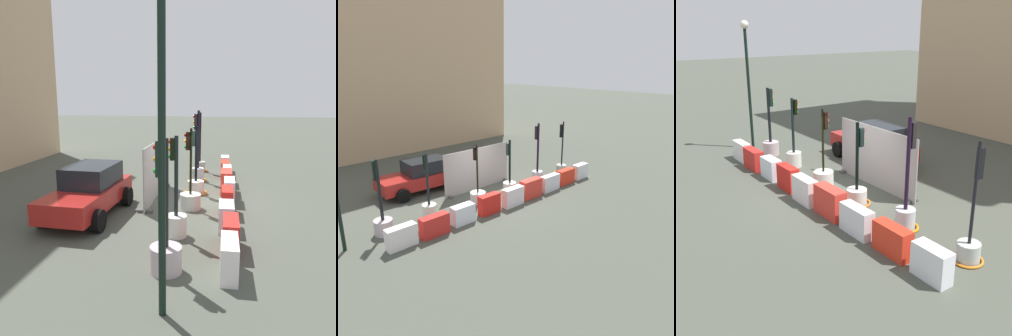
# 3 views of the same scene
# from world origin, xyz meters

# --- Properties ---
(ground_plane) EXTENTS (120.00, 120.00, 0.00)m
(ground_plane) POSITION_xyz_m (0.00, 0.00, 0.00)
(ground_plane) COLOR #494D42
(traffic_light_0) EXTENTS (0.71, 0.71, 2.95)m
(traffic_light_0) POSITION_xyz_m (-5.41, 0.21, 0.57)
(traffic_light_0) COLOR #B9A6AC
(traffic_light_0) RESTS_ON ground_plane
(traffic_light_1) EXTENTS (0.60, 0.60, 2.78)m
(traffic_light_1) POSITION_xyz_m (-3.39, 0.26, 0.56)
(traffic_light_1) COLOR silver
(traffic_light_1) RESTS_ON ground_plane
(traffic_light_2) EXTENTS (0.72, 0.72, 2.77)m
(traffic_light_2) POSITION_xyz_m (-0.94, 0.10, 0.45)
(traffic_light_2) COLOR silver
(traffic_light_2) RESTS_ON ground_plane
(traffic_light_3) EXTENTS (0.92, 0.92, 2.68)m
(traffic_light_3) POSITION_xyz_m (1.07, 0.07, 0.42)
(traffic_light_3) COLOR silver
(traffic_light_3) RESTS_ON ground_plane
(traffic_light_4) EXTENTS (0.82, 0.82, 3.21)m
(traffic_light_4) POSITION_xyz_m (3.22, 0.15, 0.58)
(traffic_light_4) COLOR silver
(traffic_light_4) RESTS_ON ground_plane
(traffic_light_5) EXTENTS (0.78, 0.78, 3.04)m
(traffic_light_5) POSITION_xyz_m (5.39, 0.20, 0.48)
(traffic_light_5) COLOR #AEB4AE
(traffic_light_5) RESTS_ON ground_plane
(construction_barrier_0) EXTENTS (1.10, 0.37, 0.81)m
(construction_barrier_0) POSITION_xyz_m (-5.36, -1.15, 0.40)
(construction_barrier_0) COLOR white
(construction_barrier_0) RESTS_ON ground_plane
(construction_barrier_1) EXTENTS (1.13, 0.39, 0.81)m
(construction_barrier_1) POSITION_xyz_m (-4.05, -1.21, 0.40)
(construction_barrier_1) COLOR red
(construction_barrier_1) RESTS_ON ground_plane
(construction_barrier_2) EXTENTS (0.98, 0.43, 0.78)m
(construction_barrier_2) POSITION_xyz_m (-2.67, -1.11, 0.39)
(construction_barrier_2) COLOR white
(construction_barrier_2) RESTS_ON ground_plane
(construction_barrier_3) EXTENTS (1.01, 0.36, 0.86)m
(construction_barrier_3) POSITION_xyz_m (-1.29, -1.14, 0.43)
(construction_barrier_3) COLOR red
(construction_barrier_3) RESTS_ON ground_plane
(construction_barrier_4) EXTENTS (1.08, 0.38, 0.85)m
(construction_barrier_4) POSITION_xyz_m (0.03, -1.24, 0.43)
(construction_barrier_4) COLOR white
(construction_barrier_4) RESTS_ON ground_plane
(construction_barrier_5) EXTENTS (1.16, 0.43, 0.91)m
(construction_barrier_5) POSITION_xyz_m (1.33, -1.13, 0.45)
(construction_barrier_5) COLOR red
(construction_barrier_5) RESTS_ON ground_plane
(construction_barrier_6) EXTENTS (1.14, 0.38, 0.81)m
(construction_barrier_6) POSITION_xyz_m (2.71, -1.18, 0.41)
(construction_barrier_6) COLOR silver
(construction_barrier_6) RESTS_ON ground_plane
(construction_barrier_7) EXTENTS (1.14, 0.39, 0.79)m
(construction_barrier_7) POSITION_xyz_m (4.07, -1.10, 0.39)
(construction_barrier_7) COLOR red
(construction_barrier_7) RESTS_ON ground_plane
(construction_barrier_8) EXTENTS (0.97, 0.40, 0.81)m
(construction_barrier_8) POSITION_xyz_m (5.40, -1.10, 0.41)
(construction_barrier_8) COLOR silver
(construction_barrier_8) RESTS_ON ground_plane
(car_red_compact) EXTENTS (4.19, 2.16, 1.61)m
(car_red_compact) POSITION_xyz_m (-2.03, 3.27, 0.80)
(car_red_compact) COLOR #A6201C
(car_red_compact) RESTS_ON ground_plane
(building_main_facade) EXTENTS (17.52, 9.18, 16.60)m
(building_main_facade) POSITION_xyz_m (1.73, 14.72, 8.33)
(building_main_facade) COLOR tan
(building_main_facade) RESTS_ON ground_plane
(site_fence_panel) EXTENTS (4.03, 0.50, 2.15)m
(site_fence_panel) POSITION_xyz_m (0.22, 1.53, 1.03)
(site_fence_panel) COLOR #A09D9B
(site_fence_panel) RESTS_ON ground_plane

